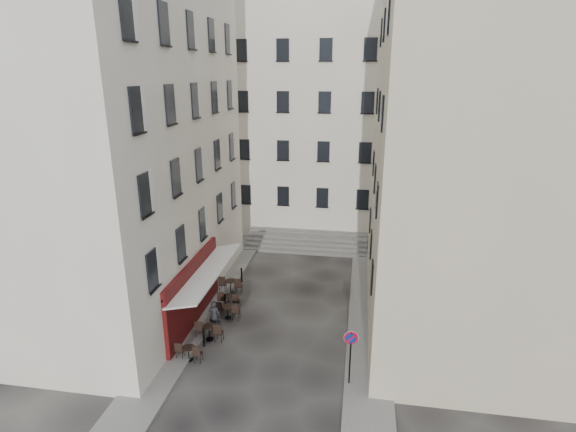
% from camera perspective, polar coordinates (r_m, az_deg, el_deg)
% --- Properties ---
extents(ground, '(90.00, 90.00, 0.00)m').
position_cam_1_polar(ground, '(22.79, -1.71, -15.55)').
color(ground, black).
rests_on(ground, ground).
extents(sidewalk_left, '(2.00, 22.00, 0.12)m').
position_cam_1_polar(sidewalk_left, '(27.15, -9.57, -9.81)').
color(sidewalk_left, slate).
rests_on(sidewalk_left, ground).
extents(sidewalk_right, '(2.00, 18.00, 0.12)m').
position_cam_1_polar(sidewalk_right, '(25.01, 10.07, -12.40)').
color(sidewalk_right, slate).
rests_on(sidewalk_right, ground).
extents(building_left, '(12.20, 16.20, 20.60)m').
position_cam_1_polar(building_left, '(26.02, -24.38, 11.37)').
color(building_left, beige).
rests_on(building_left, ground).
extents(building_right, '(12.20, 14.20, 18.60)m').
position_cam_1_polar(building_right, '(23.41, 26.32, 8.08)').
color(building_right, tan).
rests_on(building_right, ground).
extents(building_back, '(18.20, 10.20, 18.60)m').
position_cam_1_polar(building_back, '(38.10, 2.22, 12.94)').
color(building_back, beige).
rests_on(building_back, ground).
extents(cafe_storefront, '(1.74, 7.30, 3.50)m').
position_cam_1_polar(cafe_storefront, '(23.77, -11.68, -9.22)').
color(cafe_storefront, '#400C09').
rests_on(cafe_storefront, ground).
extents(stone_steps, '(9.00, 3.15, 0.80)m').
position_cam_1_polar(stone_steps, '(33.72, 2.35, -3.30)').
color(stone_steps, '#625F5C').
rests_on(stone_steps, ground).
extents(bollard_near, '(0.12, 0.12, 0.98)m').
position_cam_1_polar(bollard_near, '(22.47, -10.67, -14.83)').
color(bollard_near, black).
rests_on(bollard_near, ground).
extents(bollard_mid, '(0.12, 0.12, 0.98)m').
position_cam_1_polar(bollard_mid, '(25.32, -7.99, -10.69)').
color(bollard_mid, black).
rests_on(bollard_mid, ground).
extents(bollard_far, '(0.12, 0.12, 0.98)m').
position_cam_1_polar(bollard_far, '(28.31, -5.91, -7.39)').
color(bollard_far, black).
rests_on(bollard_far, ground).
extents(no_parking_sign, '(0.59, 0.12, 2.57)m').
position_cam_1_polar(no_parking_sign, '(19.21, 7.96, -16.25)').
color(no_parking_sign, black).
rests_on(no_parking_sign, ground).
extents(bistro_table_a, '(1.25, 0.59, 0.88)m').
position_cam_1_polar(bistro_table_a, '(21.69, -12.47, -16.50)').
color(bistro_table_a, black).
rests_on(bistro_table_a, ground).
extents(bistro_table_b, '(1.38, 0.65, 0.97)m').
position_cam_1_polar(bistro_table_b, '(22.90, -9.93, -14.19)').
color(bistro_table_b, black).
rests_on(bistro_table_b, ground).
extents(bistro_table_c, '(1.32, 0.62, 0.93)m').
position_cam_1_polar(bistro_table_c, '(24.53, -7.64, -11.80)').
color(bistro_table_c, black).
rests_on(bistro_table_c, ground).
extents(bistro_table_d, '(1.28, 0.60, 0.90)m').
position_cam_1_polar(bistro_table_d, '(25.57, -7.50, -10.52)').
color(bistro_table_d, black).
rests_on(bistro_table_d, ground).
extents(bistro_table_e, '(1.42, 0.67, 1.00)m').
position_cam_1_polar(bistro_table_e, '(27.09, -7.28, -8.68)').
color(bistro_table_e, black).
rests_on(bistro_table_e, ground).
extents(pedestrian, '(0.61, 0.41, 1.64)m').
position_cam_1_polar(pedestrian, '(23.47, -9.33, -12.39)').
color(pedestrian, black).
rests_on(pedestrian, ground).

